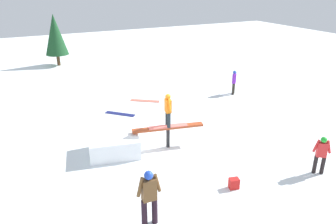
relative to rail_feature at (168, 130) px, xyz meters
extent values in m
plane|color=white|center=(0.00, 0.00, -0.73)|extent=(60.00, 60.00, 0.00)
cylinder|color=black|center=(0.00, 0.00, -0.34)|extent=(0.14, 0.14, 0.78)
cube|color=#A53F1E|center=(0.00, 0.00, 0.09)|extent=(2.75, 0.85, 0.08)
cube|color=white|center=(-2.02, 0.43, -0.38)|extent=(2.07, 1.84, 0.71)
cube|color=#F26E63|center=(0.00, 0.00, 0.14)|extent=(1.52, 0.58, 0.03)
cylinder|color=#222D32|center=(-0.03, -0.12, 0.44)|extent=(0.14, 0.14, 0.57)
cylinder|color=#222D32|center=(0.03, 0.12, 0.44)|extent=(0.14, 0.14, 0.57)
cube|color=orange|center=(0.00, 0.00, 0.98)|extent=(0.26, 0.36, 0.51)
cylinder|color=orange|center=(-0.04, -0.20, 1.09)|extent=(0.14, 0.29, 0.46)
cylinder|color=orange|center=(0.04, 0.20, 1.09)|extent=(0.14, 0.29, 0.46)
sphere|color=orange|center=(0.00, 0.00, 1.33)|extent=(0.21, 0.21, 0.21)
cylinder|color=#29241D|center=(6.00, 3.88, -0.42)|extent=(0.13, 0.13, 0.64)
cylinder|color=#29241D|center=(6.16, 4.06, -0.42)|extent=(0.13, 0.13, 0.64)
cube|color=purple|center=(6.08, 3.97, 0.16)|extent=(0.36, 0.36, 0.51)
cylinder|color=purple|center=(5.94, 3.83, 0.27)|extent=(0.20, 0.21, 0.46)
cylinder|color=purple|center=(6.21, 4.12, 0.27)|extent=(0.20, 0.21, 0.46)
sphere|color=blue|center=(6.08, 3.97, 0.52)|extent=(0.20, 0.20, 0.20)
cylinder|color=black|center=(-2.49, -3.64, -0.34)|extent=(0.15, 0.15, 0.79)
cylinder|color=black|center=(-2.20, -3.65, -0.34)|extent=(0.15, 0.15, 0.79)
cube|color=brown|center=(-2.35, -3.64, 0.36)|extent=(0.38, 0.24, 0.61)
cylinder|color=brown|center=(-2.58, -3.63, 0.50)|extent=(0.22, 0.10, 0.54)
cylinder|color=brown|center=(-2.11, -3.66, 0.50)|extent=(0.22, 0.10, 0.54)
sphere|color=blue|center=(-2.35, -3.64, 0.79)|extent=(0.24, 0.24, 0.24)
cylinder|color=black|center=(3.78, -3.97, -0.41)|extent=(0.13, 0.13, 0.64)
cylinder|color=black|center=(3.59, -3.82, -0.41)|extent=(0.13, 0.13, 0.64)
cube|color=red|center=(3.69, -3.89, 0.16)|extent=(0.36, 0.34, 0.51)
cylinder|color=red|center=(3.84, -4.01, 0.28)|extent=(0.20, 0.18, 0.45)
cylinder|color=red|center=(3.53, -3.77, 0.28)|extent=(0.20, 0.18, 0.45)
sphere|color=green|center=(3.69, -3.89, 0.52)|extent=(0.20, 0.20, 0.20)
cube|color=#DE705A|center=(1.16, 5.11, -0.72)|extent=(1.42, 1.14, 0.02)
cube|color=navy|center=(-0.61, 3.97, -0.72)|extent=(1.26, 1.26, 0.02)
cube|color=red|center=(0.64, -3.33, -0.56)|extent=(0.34, 0.29, 0.34)
cylinder|color=#4C331E|center=(-1.66, 15.10, -0.32)|extent=(0.24, 0.24, 0.82)
cone|color=#194723|center=(-1.66, 15.10, 1.54)|extent=(1.64, 1.64, 2.91)
camera|label=1|loc=(-4.99, -10.09, 5.36)|focal=35.00mm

